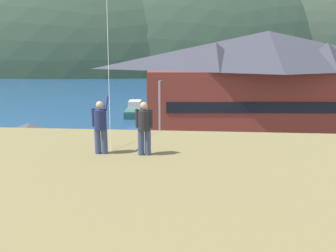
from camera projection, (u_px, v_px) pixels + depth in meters
The scene contains 18 objects.
ground_plane at pixel (169, 223), 23.13m from camera, with size 600.00×600.00×0.00m, color #66604C.
parking_lot_pad at pixel (175, 190), 27.98m from camera, with size 40.00×20.00×0.10m, color slate.
bay_water at pixel (191, 91), 81.44m from camera, with size 360.00×84.00×0.03m, color navy.
far_hill_west_ridge at pixel (39, 68), 144.50m from camera, with size 90.54×51.52×73.11m, color #3D4C38.
far_hill_east_peak at pixel (67, 69), 139.64m from camera, with size 138.04×70.89×76.81m, color #334733.
far_hill_center_saddle at pixel (182, 69), 140.77m from camera, with size 117.62×70.96×78.48m, color #334733.
far_hill_far_shoulder at pixel (292, 70), 133.81m from camera, with size 133.44×44.33×61.96m, color #3D4C38.
harbor_lodge at pixel (266, 83), 41.57m from camera, with size 27.48×11.69×11.64m.
storage_shed_near_lot at pixel (32, 151), 29.54m from camera, with size 6.68×5.25×4.61m.
wharf_dock at pixel (160, 112), 56.45m from camera, with size 3.20×14.85×0.70m.
moored_boat_wharfside at pixel (135, 110), 55.82m from camera, with size 2.81×7.74×2.16m.
parked_car_mid_row_near at pixel (98, 173), 28.51m from camera, with size 4.28×2.22×1.82m.
parked_car_front_row_silver at pixel (168, 208), 22.69m from camera, with size 4.31×2.28×1.82m.
parked_car_front_row_end at pixel (283, 175), 28.22m from camera, with size 4.26×2.18×1.82m.
parked_car_mid_row_far at pixel (330, 206), 22.97m from camera, with size 4.31×2.28×1.82m.
parking_light_pole at pixel (160, 118), 32.57m from camera, with size 0.24×0.78×7.28m.
person_kite_flyer at pixel (100, 125), 12.44m from camera, with size 0.52×0.68×1.86m.
person_companion at pixel (144, 127), 12.30m from camera, with size 0.55×0.40×1.74m.
Camera 1 is at (1.64, -21.20, 10.83)m, focal length 41.07 mm.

